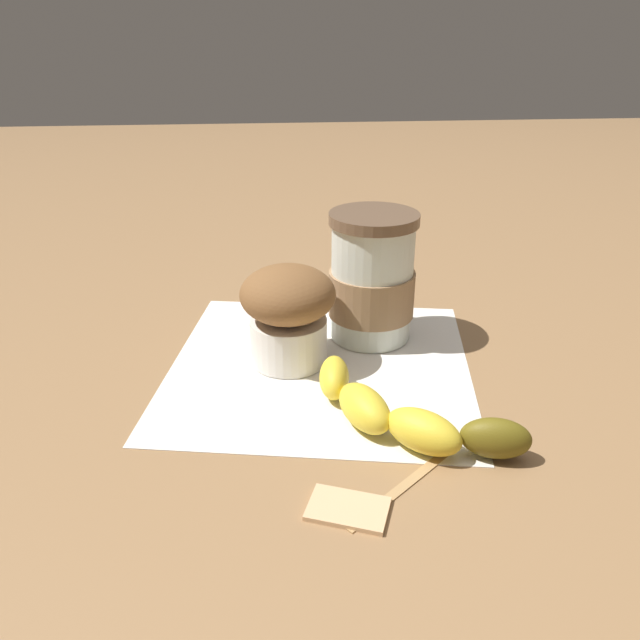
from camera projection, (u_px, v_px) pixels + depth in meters
name	position (u px, v px, depth m)	size (l,w,h in m)	color
ground_plane	(320.00, 366.00, 0.56)	(3.00, 3.00, 0.00)	#936D47
paper_napkin	(320.00, 365.00, 0.56)	(0.26, 0.26, 0.00)	white
coffee_cup	(372.00, 281.00, 0.58)	(0.08, 0.08, 0.12)	silver
muffin	(288.00, 311.00, 0.54)	(0.08, 0.08, 0.09)	white
banana	(399.00, 414.00, 0.46)	(0.14, 0.14, 0.03)	yellow
sugar_packet	(354.00, 506.00, 0.39)	(0.05, 0.03, 0.01)	#E0B27F
wooden_stirrer	(404.00, 486.00, 0.41)	(0.11, 0.01, 0.00)	tan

